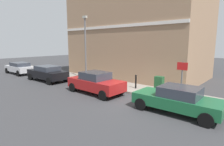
% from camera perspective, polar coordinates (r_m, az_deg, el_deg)
% --- Properties ---
extents(ground, '(80.00, 80.00, 0.00)m').
position_cam_1_polar(ground, '(11.73, 7.36, -8.03)').
color(ground, '#38383A').
extents(sidewalk, '(2.57, 30.00, 0.15)m').
position_cam_1_polar(sidewalk, '(16.92, -6.07, -2.33)').
color(sidewalk, gray).
rests_on(sidewalk, ground).
extents(corner_building, '(7.99, 13.41, 8.52)m').
position_cam_1_polar(corner_building, '(19.77, 7.77, 11.51)').
color(corner_building, '#937256').
rests_on(corner_building, ground).
extents(car_green, '(1.92, 4.27, 1.37)m').
position_cam_1_polar(car_green, '(9.75, 19.81, -7.79)').
color(car_green, '#195933').
rests_on(car_green, ground).
extents(car_red, '(1.93, 4.21, 1.51)m').
position_cam_1_polar(car_red, '(12.77, -5.18, -2.97)').
color(car_red, maroon).
rests_on(car_red, ground).
extents(car_black, '(1.96, 4.38, 1.41)m').
position_cam_1_polar(car_black, '(17.91, -19.65, 0.02)').
color(car_black, black).
rests_on(car_black, ground).
extents(car_silver, '(1.82, 4.20, 1.33)m').
position_cam_1_polar(car_silver, '(23.27, -27.06, 1.49)').
color(car_silver, '#B7B7BC').
rests_on(car_silver, ground).
extents(utility_cabinet, '(0.46, 0.61, 1.15)m').
position_cam_1_polar(utility_cabinet, '(12.59, 14.57, -3.83)').
color(utility_cabinet, '#1E4C28').
rests_on(utility_cabinet, sidewalk).
extents(bollard_near_cabinet, '(0.14, 0.14, 1.04)m').
position_cam_1_polar(bollard_near_cabinet, '(13.60, 7.50, -2.54)').
color(bollard_near_cabinet, black).
rests_on(bollard_near_cabinet, sidewalk).
extents(street_sign, '(0.08, 0.60, 2.30)m').
position_cam_1_polar(street_sign, '(11.10, 21.11, -0.75)').
color(street_sign, '#59595B').
rests_on(street_sign, sidewalk).
extents(lamppost, '(0.20, 0.44, 5.72)m').
position_cam_1_polar(lamppost, '(16.74, -8.34, 8.62)').
color(lamppost, '#59595B').
rests_on(lamppost, sidewalk).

